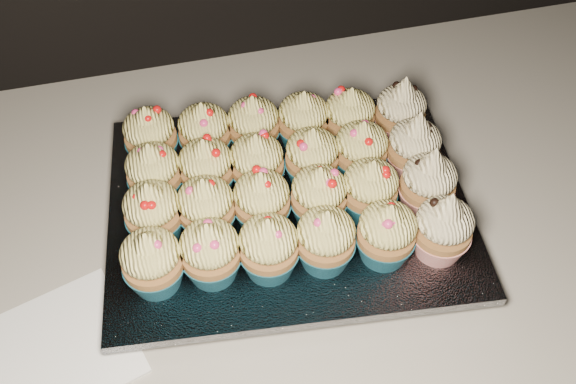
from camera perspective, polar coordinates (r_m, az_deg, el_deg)
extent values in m
cube|color=beige|center=(0.79, -12.38, -4.12)|extent=(2.44, 0.64, 0.04)
cube|color=white|center=(0.71, -19.58, -12.99)|extent=(0.18, 0.18, 0.00)
cube|color=black|center=(0.76, 0.00, -1.91)|extent=(0.41, 0.33, 0.02)
cube|color=silver|center=(0.75, 0.00, -1.09)|extent=(0.44, 0.36, 0.01)
cone|color=#17586F|center=(0.68, -11.67, -7.15)|extent=(0.06, 0.06, 0.03)
ellipsoid|color=#FFEE80|center=(0.65, -12.19, -5.30)|extent=(0.06, 0.06, 0.04)
cone|color=#FFEE80|center=(0.63, -12.53, -4.09)|extent=(0.03, 0.03, 0.02)
cone|color=#17586F|center=(0.68, -6.73, -6.43)|extent=(0.06, 0.06, 0.03)
ellipsoid|color=#FFEE80|center=(0.64, -7.03, -4.54)|extent=(0.06, 0.06, 0.04)
cone|color=#FFEE80|center=(0.63, -7.23, -3.31)|extent=(0.03, 0.03, 0.02)
cone|color=#17586F|center=(0.67, -1.68, -6.05)|extent=(0.06, 0.06, 0.03)
ellipsoid|color=#FFEE80|center=(0.64, -1.76, -4.14)|extent=(0.06, 0.06, 0.04)
cone|color=#FFEE80|center=(0.62, -1.81, -2.90)|extent=(0.03, 0.03, 0.02)
cone|color=#17586F|center=(0.68, 3.28, -5.36)|extent=(0.06, 0.06, 0.03)
ellipsoid|color=#FFEE80|center=(0.65, 3.42, -3.43)|extent=(0.06, 0.06, 0.04)
cone|color=#FFEE80|center=(0.63, 3.52, -2.18)|extent=(0.03, 0.03, 0.02)
cone|color=#17586F|center=(0.69, 8.52, -4.80)|extent=(0.06, 0.06, 0.03)
ellipsoid|color=#FFEE80|center=(0.66, 8.90, -2.88)|extent=(0.06, 0.06, 0.04)
cone|color=#FFEE80|center=(0.64, 9.14, -1.63)|extent=(0.03, 0.03, 0.02)
cone|color=red|center=(0.71, 13.26, -4.33)|extent=(0.06, 0.06, 0.03)
ellipsoid|color=#FDEBB2|center=(0.68, 13.83, -2.43)|extent=(0.06, 0.06, 0.04)
cone|color=#FDEBB2|center=(0.66, 14.27, -0.92)|extent=(0.03, 0.03, 0.03)
cone|color=#17586F|center=(0.72, -11.61, -2.93)|extent=(0.06, 0.06, 0.03)
ellipsoid|color=#FFEE80|center=(0.69, -12.09, -1.00)|extent=(0.06, 0.06, 0.04)
cone|color=#FFEE80|center=(0.67, -12.41, 0.25)|extent=(0.03, 0.03, 0.02)
cone|color=#17586F|center=(0.71, -7.09, -2.55)|extent=(0.06, 0.06, 0.03)
ellipsoid|color=#FFEE80|center=(0.68, -7.39, -0.59)|extent=(0.06, 0.06, 0.04)
cone|color=#FFEE80|center=(0.66, -7.58, 0.69)|extent=(0.03, 0.03, 0.02)
cone|color=#17586F|center=(0.71, -2.28, -2.00)|extent=(0.06, 0.06, 0.03)
ellipsoid|color=#FFEE80|center=(0.68, -2.38, -0.01)|extent=(0.06, 0.06, 0.04)
cone|color=#FFEE80|center=(0.66, -2.44, 1.27)|extent=(0.03, 0.03, 0.02)
cone|color=#17586F|center=(0.72, 2.70, -1.57)|extent=(0.06, 0.06, 0.03)
ellipsoid|color=#FFEE80|center=(0.69, 2.82, 0.42)|extent=(0.06, 0.06, 0.04)
cone|color=#FFEE80|center=(0.67, 2.89, 1.71)|extent=(0.03, 0.03, 0.02)
cone|color=#17586F|center=(0.73, 7.11, -0.96)|extent=(0.06, 0.06, 0.03)
ellipsoid|color=#FFEE80|center=(0.70, 7.40, 1.02)|extent=(0.06, 0.06, 0.04)
cone|color=#FFEE80|center=(0.68, 7.59, 2.30)|extent=(0.03, 0.03, 0.02)
cone|color=red|center=(0.74, 12.04, -0.47)|extent=(0.06, 0.06, 0.03)
ellipsoid|color=#FDEBB2|center=(0.71, 12.52, 1.49)|extent=(0.06, 0.06, 0.04)
cone|color=#FDEBB2|center=(0.69, 12.90, 3.03)|extent=(0.03, 0.03, 0.03)
cone|color=#17586F|center=(0.75, -11.54, 0.49)|extent=(0.06, 0.06, 0.03)
ellipsoid|color=#FFEE80|center=(0.72, -12.00, 2.46)|extent=(0.06, 0.06, 0.04)
cone|color=#FFEE80|center=(0.71, -12.30, 3.73)|extent=(0.03, 0.03, 0.02)
cone|color=#17586F|center=(0.75, -7.09, 0.90)|extent=(0.06, 0.06, 0.03)
ellipsoid|color=#FFEE80|center=(0.72, -7.38, 2.90)|extent=(0.06, 0.06, 0.04)
cone|color=#FFEE80|center=(0.70, -7.56, 4.18)|extent=(0.03, 0.03, 0.02)
cone|color=#17586F|center=(0.75, -2.71, 1.35)|extent=(0.06, 0.06, 0.03)
ellipsoid|color=#FFEE80|center=(0.72, -2.82, 3.36)|extent=(0.06, 0.06, 0.04)
cone|color=#FFEE80|center=(0.70, -2.89, 4.66)|extent=(0.03, 0.03, 0.02)
cone|color=#17586F|center=(0.75, 2.10, 1.87)|extent=(0.06, 0.06, 0.03)
ellipsoid|color=#FFEE80|center=(0.73, 2.18, 3.89)|extent=(0.06, 0.06, 0.04)
cone|color=#FFEE80|center=(0.71, 2.24, 5.19)|extent=(0.03, 0.03, 0.02)
cone|color=#17586F|center=(0.76, 6.34, 2.48)|extent=(0.06, 0.06, 0.03)
ellipsoid|color=#FFEE80|center=(0.74, 6.59, 4.49)|extent=(0.06, 0.06, 0.04)
cone|color=#FFEE80|center=(0.72, 6.75, 5.78)|extent=(0.03, 0.03, 0.02)
cone|color=red|center=(0.78, 10.85, 2.66)|extent=(0.06, 0.06, 0.03)
ellipsoid|color=#FDEBB2|center=(0.75, 11.27, 4.64)|extent=(0.06, 0.06, 0.04)
cone|color=#FDEBB2|center=(0.73, 11.60, 6.19)|extent=(0.03, 0.03, 0.03)
cone|color=#17586F|center=(0.79, -11.86, 3.70)|extent=(0.06, 0.06, 0.03)
ellipsoid|color=#FFEE80|center=(0.77, -12.31, 5.68)|extent=(0.06, 0.06, 0.04)
cone|color=#FFEE80|center=(0.75, -12.59, 6.94)|extent=(0.03, 0.03, 0.02)
cone|color=#17586F|center=(0.79, -7.26, 4.10)|extent=(0.06, 0.06, 0.03)
ellipsoid|color=#FFEE80|center=(0.76, -7.54, 6.11)|extent=(0.06, 0.06, 0.04)
cone|color=#FFEE80|center=(0.75, -7.72, 7.39)|extent=(0.03, 0.03, 0.02)
cone|color=#17586F|center=(0.79, -3.01, 4.73)|extent=(0.06, 0.06, 0.03)
ellipsoid|color=#FFEE80|center=(0.76, -3.12, 6.75)|extent=(0.06, 0.06, 0.04)
cone|color=#FFEE80|center=(0.75, -3.19, 8.04)|extent=(0.03, 0.03, 0.02)
cone|color=#17586F|center=(0.79, 1.35, 5.14)|extent=(0.06, 0.06, 0.03)
ellipsoid|color=#FFEE80|center=(0.77, 1.40, 7.16)|extent=(0.06, 0.06, 0.04)
cone|color=#FFEE80|center=(0.75, 1.43, 8.45)|extent=(0.03, 0.03, 0.02)
cone|color=#17586F|center=(0.80, 5.35, 5.43)|extent=(0.06, 0.06, 0.03)
ellipsoid|color=#FFEE80|center=(0.78, 5.55, 7.44)|extent=(0.06, 0.06, 0.04)
cone|color=#FFEE80|center=(0.76, 5.68, 8.73)|extent=(0.03, 0.03, 0.02)
cone|color=red|center=(0.82, 9.73, 5.75)|extent=(0.06, 0.06, 0.03)
ellipsoid|color=#FDEBB2|center=(0.79, 10.09, 7.73)|extent=(0.06, 0.06, 0.04)
cone|color=#FDEBB2|center=(0.77, 10.37, 9.28)|extent=(0.03, 0.03, 0.03)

